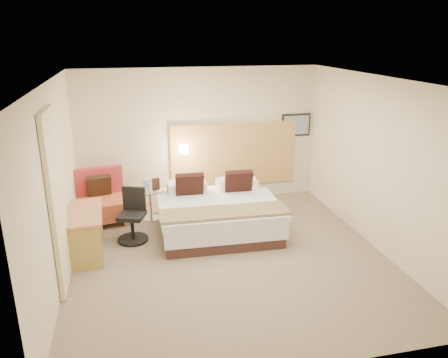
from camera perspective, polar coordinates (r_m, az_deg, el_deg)
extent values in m
cube|color=#786751|center=(6.90, 0.57, -10.21)|extent=(4.80, 5.00, 0.02)
cube|color=white|center=(6.08, 0.66, 12.89)|extent=(4.80, 5.00, 0.02)
cube|color=beige|center=(8.73, -3.21, 5.56)|extent=(4.80, 0.02, 2.70)
cube|color=beige|center=(4.15, 8.77, -9.89)|extent=(4.80, 0.02, 2.70)
cube|color=beige|center=(6.28, -21.31, -0.94)|extent=(0.02, 5.00, 2.70)
cube|color=beige|center=(7.28, 19.42, 1.86)|extent=(0.02, 5.00, 2.70)
cube|color=#BA8748|center=(8.93, 1.32, 3.23)|extent=(2.60, 0.04, 1.30)
cube|color=black|center=(9.22, 9.38, 6.98)|extent=(0.62, 0.03, 0.47)
cube|color=slate|center=(9.20, 9.42, 6.96)|extent=(0.54, 0.01, 0.39)
cylinder|color=silver|center=(8.64, -5.38, 4.00)|extent=(0.02, 0.12, 0.02)
cube|color=#FFEDC6|center=(8.59, -5.32, 3.91)|extent=(0.15, 0.15, 0.15)
cube|color=beige|center=(6.08, -21.01, -2.83)|extent=(0.06, 0.90, 2.42)
cylinder|color=#95BFE6|center=(8.12, -10.25, -0.74)|extent=(0.07, 0.07, 0.20)
cylinder|color=#9CC9F1|center=(8.16, -9.97, -0.63)|extent=(0.07, 0.07, 0.20)
cube|color=#3A1B17|center=(8.09, -8.89, -0.66)|extent=(0.14, 0.08, 0.22)
cube|color=#3A211D|center=(7.77, -0.89, -5.93)|extent=(1.97, 1.97, 0.18)
cube|color=silver|center=(7.68, -0.90, -4.32)|extent=(2.03, 2.03, 0.30)
cube|color=silver|center=(7.35, -0.53, -3.73)|extent=(2.07, 1.48, 0.10)
cube|color=white|center=(8.20, -5.07, -1.09)|extent=(0.70, 0.39, 0.18)
cube|color=white|center=(8.35, 1.40, -0.67)|extent=(0.70, 0.39, 0.18)
cube|color=silver|center=(7.93, -4.89, -1.03)|extent=(0.70, 0.39, 0.18)
cube|color=white|center=(8.08, 1.79, -0.60)|extent=(0.70, 0.39, 0.18)
cube|color=black|center=(7.72, -4.52, -0.94)|extent=(0.50, 0.28, 0.51)
cube|color=black|center=(7.86, 1.91, -0.53)|extent=(0.50, 0.28, 0.51)
cube|color=orange|center=(6.96, 0.07, -4.37)|extent=(2.09, 0.60, 0.05)
cube|color=tan|center=(8.04, -17.66, -6.25)|extent=(0.10, 0.10, 0.11)
cube|color=#9D774A|center=(8.12, -12.62, -5.55)|extent=(0.10, 0.10, 0.11)
cube|color=#B47155|center=(8.62, -18.13, -4.60)|extent=(0.10, 0.10, 0.11)
cube|color=tan|center=(8.69, -13.42, -3.96)|extent=(0.10, 0.10, 0.11)
cube|color=#A34B2B|center=(8.27, -15.59, -3.64)|extent=(1.03, 0.94, 0.34)
cube|color=#A92D31|center=(8.44, -16.15, -0.24)|extent=(0.91, 0.30, 0.51)
cube|color=black|center=(8.35, -15.99, -1.00)|extent=(0.46, 0.29, 0.44)
cylinder|color=silver|center=(8.33, -9.47, -5.05)|extent=(0.42, 0.42, 0.02)
cylinder|color=white|center=(8.23, -9.57, -3.29)|extent=(0.05, 0.05, 0.53)
cylinder|color=white|center=(8.13, -9.68, -1.49)|extent=(0.62, 0.62, 0.01)
cube|color=#BA7348|center=(7.03, -17.85, -4.20)|extent=(0.57, 1.17, 0.04)
cube|color=#A88B41|center=(6.69, -17.68, -8.75)|extent=(0.48, 0.06, 0.68)
cube|color=tan|center=(7.66, -17.46, -5.16)|extent=(0.48, 0.06, 0.68)
cube|color=#B26845|center=(7.06, -17.40, -4.74)|extent=(0.48, 1.09, 0.10)
cylinder|color=black|center=(7.53, -11.77, -7.69)|extent=(0.64, 0.64, 0.04)
cylinder|color=black|center=(7.44, -11.87, -6.23)|extent=(0.07, 0.07, 0.38)
cube|color=black|center=(7.36, -11.98, -4.73)|extent=(0.52, 0.52, 0.07)
cube|color=black|center=(7.43, -11.66, -2.48)|extent=(0.38, 0.17, 0.40)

